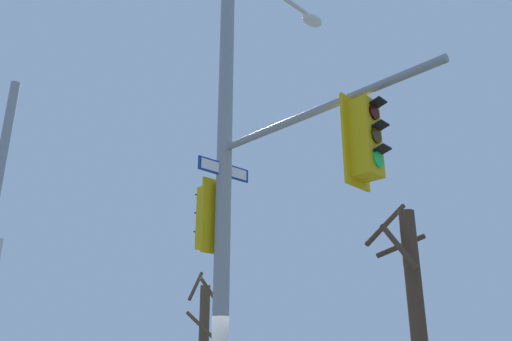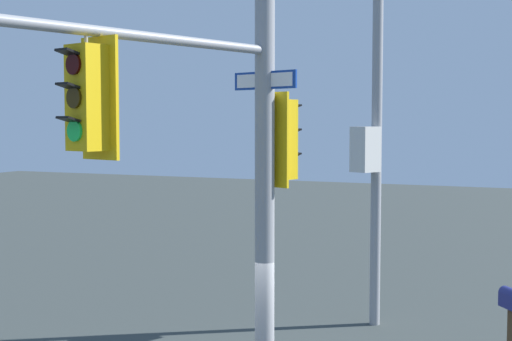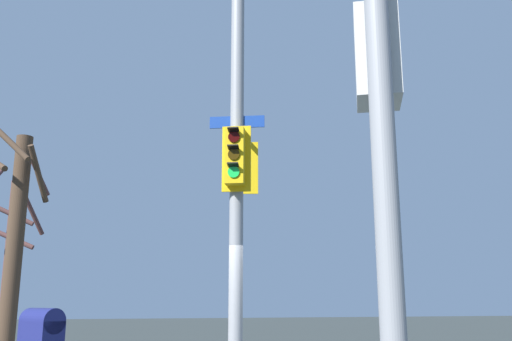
% 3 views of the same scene
% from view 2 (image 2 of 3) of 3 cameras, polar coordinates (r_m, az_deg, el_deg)
% --- Properties ---
extents(main_signal_pole_assembly, '(4.62, 4.18, 9.75)m').
position_cam_2_polar(main_signal_pole_assembly, '(9.27, -0.47, 7.91)').
color(main_signal_pole_assembly, gray).
rests_on(main_signal_pole_assembly, ground).
extents(secondary_pole_assembly, '(0.78, 0.60, 8.32)m').
position_cam_2_polar(secondary_pole_assembly, '(15.44, 9.26, 2.54)').
color(secondary_pole_assembly, gray).
rests_on(secondary_pole_assembly, ground).
extents(mailbox, '(0.50, 0.46, 1.41)m').
position_cam_2_polar(mailbox, '(13.91, 19.57, -10.01)').
color(mailbox, '#4C3823').
rests_on(mailbox, ground).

